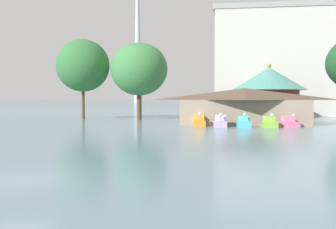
# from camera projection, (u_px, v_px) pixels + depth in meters

# --- Properties ---
(ground_plane) EXTENTS (2000.00, 2000.00, 0.00)m
(ground_plane) POSITION_uv_depth(u_px,v_px,m) (21.00, 179.00, 17.69)
(ground_plane) COLOR slate
(pedal_boat_orange) EXTENTS (1.84, 2.93, 1.73)m
(pedal_boat_orange) POSITION_uv_depth(u_px,v_px,m) (199.00, 121.00, 52.03)
(pedal_boat_orange) COLOR orange
(pedal_boat_orange) RESTS_ON ground
(pedal_boat_lavender) EXTENTS (1.56, 2.29, 1.68)m
(pedal_boat_lavender) POSITION_uv_depth(u_px,v_px,m) (221.00, 122.00, 50.12)
(pedal_boat_lavender) COLOR #B299D8
(pedal_boat_lavender) RESTS_ON ground
(pedal_boat_cyan) EXTENTS (1.70, 2.47, 1.75)m
(pedal_boat_cyan) POSITION_uv_depth(u_px,v_px,m) (244.00, 123.00, 49.14)
(pedal_boat_cyan) COLOR #4CB7CC
(pedal_boat_cyan) RESTS_ON ground
(pedal_boat_lime) EXTENTS (1.82, 2.48, 1.67)m
(pedal_boat_lime) POSITION_uv_depth(u_px,v_px,m) (269.00, 123.00, 48.68)
(pedal_boat_lime) COLOR #8CCC3F
(pedal_boat_lime) RESTS_ON ground
(pedal_boat_pink) EXTENTS (2.26, 3.13, 1.59)m
(pedal_boat_pink) POSITION_uv_depth(u_px,v_px,m) (289.00, 123.00, 49.50)
(pedal_boat_pink) COLOR pink
(pedal_boat_pink) RESTS_ON ground
(boathouse) EXTENTS (17.48, 8.94, 4.71)m
(boathouse) POSITION_uv_depth(u_px,v_px,m) (244.00, 105.00, 55.44)
(boathouse) COLOR gray
(boathouse) RESTS_ON ground
(green_roof_pavilion) EXTENTS (12.44, 12.44, 9.22)m
(green_roof_pavilion) POSITION_uv_depth(u_px,v_px,m) (269.00, 90.00, 70.72)
(green_roof_pavilion) COLOR brown
(green_roof_pavilion) RESTS_ON ground
(shoreline_tree_tall_left) EXTENTS (8.60, 8.60, 12.94)m
(shoreline_tree_tall_left) POSITION_uv_depth(u_px,v_px,m) (83.00, 66.00, 68.45)
(shoreline_tree_tall_left) COLOR brown
(shoreline_tree_tall_left) RESTS_ON ground
(shoreline_tree_mid) EXTENTS (8.93, 8.93, 12.08)m
(shoreline_tree_mid) POSITION_uv_depth(u_px,v_px,m) (139.00, 69.00, 66.13)
(shoreline_tree_mid) COLOR brown
(shoreline_tree_mid) RESTS_ON ground
(background_building_block) EXTENTS (34.96, 16.13, 21.39)m
(background_building_block) POSITION_uv_depth(u_px,v_px,m) (301.00, 62.00, 85.77)
(background_building_block) COLOR beige
(background_building_block) RESTS_ON ground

